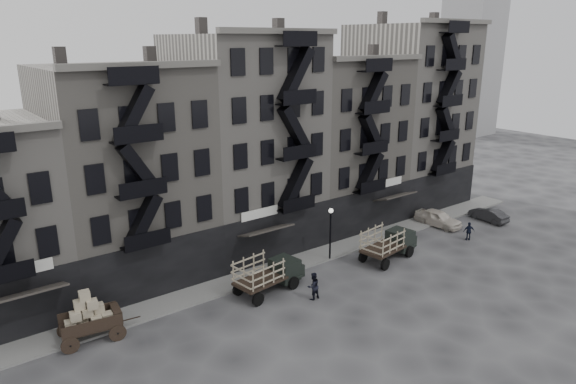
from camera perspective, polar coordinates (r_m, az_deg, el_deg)
ground at (r=37.20m, az=3.84°, el=-10.02°), size 140.00×140.00×0.00m
sidewalk at (r=39.78m, az=0.28°, el=-8.00°), size 55.00×2.50×0.15m
building_midwest at (r=37.91m, az=-17.59°, el=1.86°), size 10.00×11.35×16.20m
building_center at (r=41.94m, az=-4.78°, el=5.37°), size 10.00×11.35×18.20m
building_mideast at (r=48.12m, az=5.39°, el=5.61°), size 10.00×11.35×16.20m
building_east at (r=55.03m, az=13.24°, el=8.23°), size 10.00×11.35×19.20m
lamp_post at (r=39.70m, az=4.74°, el=-3.88°), size 0.36×0.36×4.28m
wagon at (r=32.04m, az=-21.37°, el=-12.48°), size 3.75×2.35×2.99m
stake_truck_west at (r=35.35m, az=-2.20°, el=-8.77°), size 5.47×2.75×2.64m
stake_truck_east at (r=41.03m, az=11.15°, el=-5.31°), size 5.62×2.84×2.71m
car_east at (r=49.47m, az=16.35°, el=-2.80°), size 2.13×4.55×1.51m
car_far at (r=52.41m, az=21.38°, el=-2.36°), size 1.57×3.84×1.24m
pedestrian_mid at (r=34.62m, az=2.81°, el=-10.40°), size 0.93×0.73×1.89m
policeman at (r=46.84m, az=19.46°, el=-4.13°), size 1.01×0.86×1.62m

